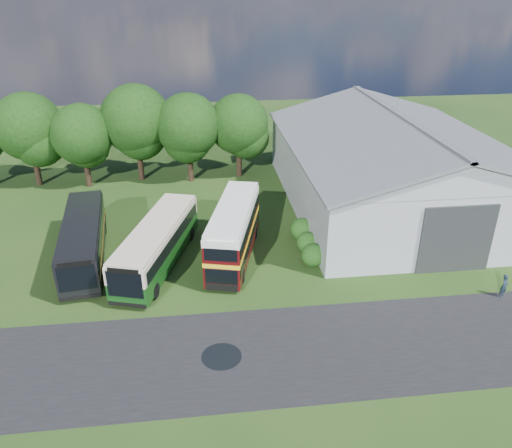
{
  "coord_description": "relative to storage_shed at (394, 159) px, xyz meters",
  "views": [
    {
      "loc": [
        -2.19,
        -24.18,
        18.42
      ],
      "look_at": [
        1.73,
        8.0,
        2.48
      ],
      "focal_mm": 35.0,
      "sensor_mm": 36.0,
      "label": 1
    }
  ],
  "objects": [
    {
      "name": "tree_mid",
      "position": [
        -23.0,
        8.82,
        2.02
      ],
      "size": [
        6.8,
        6.8,
        9.6
      ],
      "color": "black",
      "rests_on": "ground"
    },
    {
      "name": "shrub_back",
      "position": [
        -9.4,
        -5.98,
        -4.17
      ],
      "size": [
        1.8,
        1.8,
        1.8
      ],
      "primitive_type": "sphere",
      "color": "#194714",
      "rests_on": "ground"
    },
    {
      "name": "ground",
      "position": [
        -15.0,
        -15.98,
        -4.17
      ],
      "size": [
        120.0,
        120.0,
        0.0
      ],
      "primitive_type": "plane",
      "color": "#1A3711",
      "rests_on": "ground"
    },
    {
      "name": "bus_green_single",
      "position": [
        -20.36,
        -8.68,
        -2.49
      ],
      "size": [
        5.8,
        11.69,
        3.15
      ],
      "rotation": [
        0.0,
        0.0,
        -0.29
      ],
      "color": "black",
      "rests_on": "ground"
    },
    {
      "name": "shrub_front",
      "position": [
        -9.4,
        -9.98,
        -4.17
      ],
      "size": [
        1.7,
        1.7,
        1.7
      ],
      "primitive_type": "sphere",
      "color": "#194714",
      "rests_on": "ground"
    },
    {
      "name": "bus_maroon_double",
      "position": [
        -14.92,
        -8.35,
        -2.09
      ],
      "size": [
        4.78,
        9.97,
        4.15
      ],
      "rotation": [
        0.0,
        0.0,
        -0.25
      ],
      "color": "black",
      "rests_on": "ground"
    },
    {
      "name": "tree_right_a",
      "position": [
        -18.0,
        7.82,
        1.52
      ],
      "size": [
        6.26,
        6.26,
        8.83
      ],
      "color": "black",
      "rests_on": "ground"
    },
    {
      "name": "bus_dark_single",
      "position": [
        -25.67,
        -7.35,
        -2.49
      ],
      "size": [
        3.95,
        11.64,
        3.15
      ],
      "rotation": [
        0.0,
        0.0,
        0.12
      ],
      "color": "black",
      "rests_on": "ground"
    },
    {
      "name": "tree_left_a",
      "position": [
        -33.0,
        8.52,
        1.71
      ],
      "size": [
        6.46,
        6.46,
        9.12
      ],
      "color": "black",
      "rests_on": "ground"
    },
    {
      "name": "tree_left_b",
      "position": [
        -28.0,
        7.52,
        1.09
      ],
      "size": [
        5.78,
        5.78,
        8.16
      ],
      "color": "black",
      "rests_on": "ground"
    },
    {
      "name": "asphalt_road",
      "position": [
        -12.0,
        -18.98,
        -4.17
      ],
      "size": [
        60.0,
        8.0,
        0.02
      ],
      "primitive_type": "cube",
      "color": "black",
      "rests_on": "ground"
    },
    {
      "name": "shrub_mid",
      "position": [
        -9.4,
        -7.98,
        -4.17
      ],
      "size": [
        1.6,
        1.6,
        1.6
      ],
      "primitive_type": "sphere",
      "color": "#194714",
      "rests_on": "ground"
    },
    {
      "name": "puddle",
      "position": [
        -16.5,
        -18.98,
        -4.17
      ],
      "size": [
        2.2,
        2.2,
        0.01
      ],
      "primitive_type": "cylinder",
      "color": "black",
      "rests_on": "ground"
    },
    {
      "name": "tree_right_b",
      "position": [
        -13.0,
        8.62,
        1.27
      ],
      "size": [
        5.98,
        5.98,
        8.45
      ],
      "color": "black",
      "rests_on": "ground"
    },
    {
      "name": "visitor_a",
      "position": [
        1.82,
        -15.46,
        -3.36
      ],
      "size": [
        0.7,
        0.65,
        1.61
      ],
      "primitive_type": "imported",
      "rotation": [
        0.0,
        0.0,
        0.61
      ],
      "color": "#152530",
      "rests_on": "ground"
    },
    {
      "name": "storage_shed",
      "position": [
        0.0,
        0.0,
        0.0
      ],
      "size": [
        18.8,
        24.8,
        8.15
      ],
      "color": "gray",
      "rests_on": "ground"
    }
  ]
}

